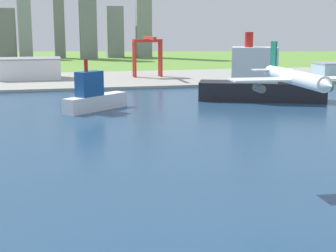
{
  "coord_description": "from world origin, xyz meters",
  "views": [
    {
      "loc": [
        -53.48,
        19.51,
        50.55
      ],
      "look_at": [
        -17.99,
        169.15,
        20.15
      ],
      "focal_mm": 54.73,
      "sensor_mm": 36.0,
      "label": 1
    }
  ],
  "objects_px": {
    "airplane_landing": "(295,78)",
    "port_crane_red": "(148,47)",
    "ferry_boat": "(94,96)",
    "cargo_ship": "(259,81)",
    "warehouse_main": "(29,68)"
  },
  "relations": [
    {
      "from": "airplane_landing",
      "to": "port_crane_red",
      "type": "xyz_separation_m",
      "value": [
        16.14,
        325.15,
        -3.7
      ]
    },
    {
      "from": "ferry_boat",
      "to": "cargo_ship",
      "type": "height_order",
      "value": "cargo_ship"
    },
    {
      "from": "airplane_landing",
      "to": "warehouse_main",
      "type": "bearing_deg",
      "value": 105.49
    },
    {
      "from": "airplane_landing",
      "to": "cargo_ship",
      "type": "relative_size",
      "value": 0.53
    },
    {
      "from": "ferry_boat",
      "to": "warehouse_main",
      "type": "xyz_separation_m",
      "value": [
        -42.53,
        176.7,
        3.27
      ]
    },
    {
      "from": "cargo_ship",
      "to": "warehouse_main",
      "type": "height_order",
      "value": "cargo_ship"
    },
    {
      "from": "port_crane_red",
      "to": "warehouse_main",
      "type": "xyz_separation_m",
      "value": [
        -108.6,
        8.58,
        -18.35
      ]
    },
    {
      "from": "ferry_boat",
      "to": "airplane_landing",
      "type": "bearing_deg",
      "value": -72.36
    },
    {
      "from": "ferry_boat",
      "to": "cargo_ship",
      "type": "bearing_deg",
      "value": 8.49
    },
    {
      "from": "cargo_ship",
      "to": "port_crane_red",
      "type": "height_order",
      "value": "cargo_ship"
    },
    {
      "from": "ferry_boat",
      "to": "port_crane_red",
      "type": "distance_m",
      "value": 181.93
    },
    {
      "from": "cargo_ship",
      "to": "port_crane_red",
      "type": "distance_m",
      "value": 159.29
    },
    {
      "from": "warehouse_main",
      "to": "airplane_landing",
      "type": "bearing_deg",
      "value": -74.51
    },
    {
      "from": "ferry_boat",
      "to": "cargo_ship",
      "type": "distance_m",
      "value": 114.26
    },
    {
      "from": "cargo_ship",
      "to": "warehouse_main",
      "type": "bearing_deg",
      "value": 134.2
    }
  ]
}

